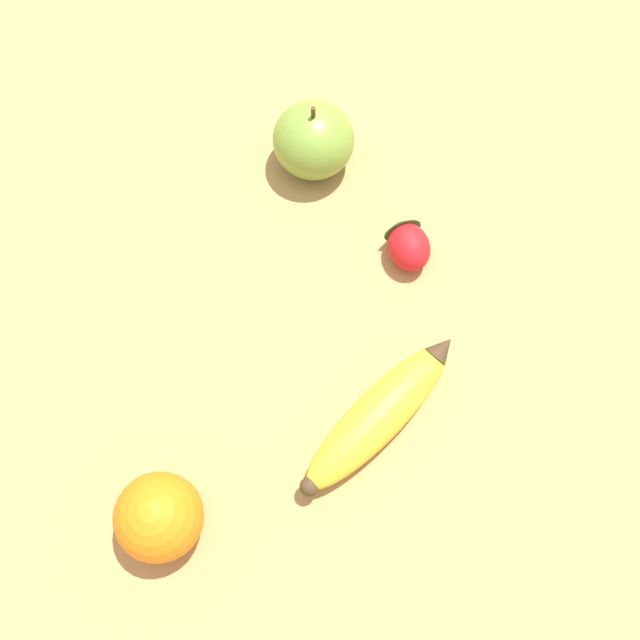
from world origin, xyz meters
The scene contains 5 objects.
ground_plane centered at (0.00, 0.00, 0.00)m, with size 3.00×3.00×0.00m, color tan.
banana centered at (0.20, 0.05, 0.02)m, with size 0.08×0.20×0.04m.
orange centered at (0.16, -0.15, 0.04)m, with size 0.07×0.07×0.07m.
strawberry centered at (0.07, 0.18, 0.02)m, with size 0.06×0.05×0.04m.
apple centered at (-0.07, 0.17, 0.04)m, with size 0.08×0.08×0.09m.
Camera 1 is at (0.31, -0.09, 0.67)m, focal length 42.00 mm.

